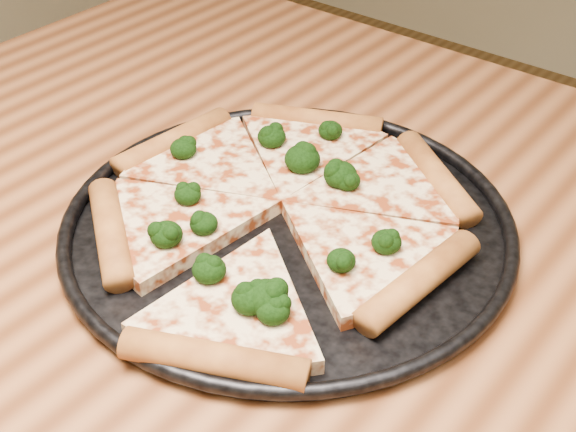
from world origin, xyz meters
The scene contains 4 objects.
dining_table centered at (0.00, 0.00, 0.66)m, with size 1.20×0.90×0.75m.
pizza_pan centered at (-0.08, 0.04, 0.76)m, with size 0.38×0.38×0.02m.
pizza centered at (-0.10, 0.05, 0.77)m, with size 0.33×0.38×0.03m.
broccoli_florets centered at (-0.09, 0.03, 0.78)m, with size 0.25×0.25×0.02m.
Camera 1 is at (0.25, -0.37, 1.16)m, focal length 49.22 mm.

